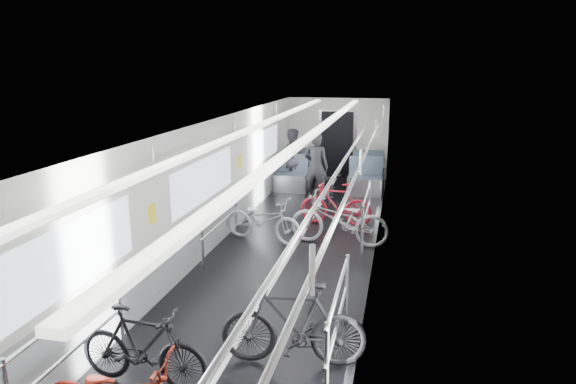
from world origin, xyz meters
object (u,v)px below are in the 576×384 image
at_px(bike_left_far, 264,220).
at_px(bike_right_far, 336,204).
at_px(bike_aisle, 330,187).
at_px(person_standing, 316,167).
at_px(bike_right_mid, 339,220).
at_px(bike_right_near, 294,324).
at_px(bike_left_mid, 143,347).
at_px(person_seated, 291,158).

height_order(bike_left_far, bike_right_far, bike_right_far).
height_order(bike_aisle, person_standing, person_standing).
relative_size(bike_right_mid, person_standing, 1.09).
bearing_deg(bike_right_mid, bike_right_near, 3.94).
xyz_separation_m(bike_left_far, bike_right_far, (1.25, 1.33, 0.03)).
distance_m(bike_right_far, person_standing, 2.12).
relative_size(bike_left_mid, bike_right_far, 0.99).
xyz_separation_m(bike_aisle, person_standing, (-0.38, 0.10, 0.47)).
relative_size(bike_right_far, person_seated, 0.93).
bearing_deg(person_standing, person_seated, -46.24).
bearing_deg(person_seated, bike_right_far, 105.36).
xyz_separation_m(bike_right_near, bike_right_mid, (0.01, 4.14, -0.01)).
distance_m(bike_left_mid, bike_right_near, 1.66).
distance_m(bike_right_near, person_standing, 7.37).
height_order(bike_right_near, bike_aisle, bike_right_near).
bearing_deg(person_standing, bike_aisle, 172.36).
height_order(bike_left_far, bike_aisle, bike_left_far).
bearing_deg(bike_aisle, bike_right_far, -83.50).
height_order(bike_right_mid, person_standing, person_standing).
bearing_deg(bike_aisle, person_standing, 159.70).
distance_m(bike_left_far, bike_right_mid, 1.46).
distance_m(bike_left_far, bike_right_far, 1.82).
relative_size(bike_right_far, person_standing, 0.89).
bearing_deg(bike_right_mid, bike_left_mid, -12.90).
xyz_separation_m(bike_right_far, person_seated, (-1.65, 3.14, 0.37)).
bearing_deg(person_seated, bike_aisle, 121.72).
relative_size(bike_right_near, person_seated, 1.02).
bearing_deg(bike_right_far, bike_right_near, 4.81).
height_order(bike_left_mid, bike_right_mid, bike_right_mid).
height_order(bike_right_far, bike_aisle, bike_right_far).
bearing_deg(person_standing, bike_right_mid, 114.41).
xyz_separation_m(bike_aisle, person_seated, (-1.27, 1.31, 0.43)).
relative_size(bike_aisle, person_standing, 0.87).
xyz_separation_m(bike_left_far, bike_aisle, (0.86, 3.16, -0.04)).
xyz_separation_m(bike_right_near, bike_right_far, (-0.20, 5.36, -0.04)).
height_order(bike_right_near, bike_right_far, bike_right_near).
distance_m(bike_left_mid, bike_right_mid, 5.11).
height_order(bike_left_far, bike_right_mid, bike_right_mid).
height_order(bike_left_mid, person_standing, person_standing).
bearing_deg(person_seated, person_standing, 114.07).
xyz_separation_m(bike_left_far, person_seated, (-0.41, 4.47, 0.40)).
bearing_deg(bike_right_mid, person_standing, -158.81).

